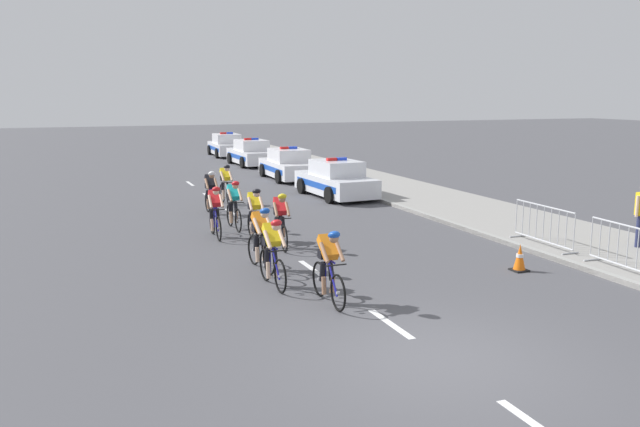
# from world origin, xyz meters

# --- Properties ---
(ground_plane) EXTENTS (160.00, 160.00, 0.00)m
(ground_plane) POSITION_xyz_m (0.00, 0.00, 0.00)
(ground_plane) COLOR #4C4C51
(sidewalk_slab) EXTENTS (4.12, 60.00, 0.12)m
(sidewalk_slab) POSITION_xyz_m (7.87, 14.00, 0.06)
(sidewalk_slab) COLOR gray
(sidewalk_slab) RESTS_ON ground
(kerb_edge) EXTENTS (0.16, 60.00, 0.13)m
(kerb_edge) POSITION_xyz_m (5.89, 14.00, 0.07)
(kerb_edge) COLOR #9E9E99
(kerb_edge) RESTS_ON ground
(lane_markings_centre) EXTENTS (0.14, 25.60, 0.01)m
(lane_markings_centre) POSITION_xyz_m (0.00, 9.68, 0.00)
(lane_markings_centre) COLOR white
(lane_markings_centre) RESTS_ON ground
(cyclist_lead) EXTENTS (0.42, 1.72, 1.56)m
(cyclist_lead) POSITION_xyz_m (-0.61, 3.14, 0.79)
(cyclist_lead) COLOR black
(cyclist_lead) RESTS_ON ground
(cyclist_second) EXTENTS (0.42, 1.72, 1.56)m
(cyclist_second) POSITION_xyz_m (-1.30, 4.63, 0.79)
(cyclist_second) COLOR black
(cyclist_second) RESTS_ON ground
(cyclist_third) EXTENTS (0.44, 1.72, 1.56)m
(cyclist_third) POSITION_xyz_m (-1.13, 6.05, 0.79)
(cyclist_third) COLOR black
(cyclist_third) RESTS_ON ground
(cyclist_fourth) EXTENTS (0.45, 1.72, 1.56)m
(cyclist_fourth) POSITION_xyz_m (-0.04, 7.97, 0.79)
(cyclist_fourth) COLOR black
(cyclist_fourth) RESTS_ON ground
(cyclist_fifth) EXTENTS (0.43, 1.72, 1.56)m
(cyclist_fifth) POSITION_xyz_m (-0.44, 9.08, 0.79)
(cyclist_fifth) COLOR black
(cyclist_fifth) RESTS_ON ground
(cyclist_sixth) EXTENTS (0.42, 1.72, 1.56)m
(cyclist_sixth) POSITION_xyz_m (-0.60, 10.83, 0.79)
(cyclist_sixth) COLOR black
(cyclist_sixth) RESTS_ON ground
(cyclist_seventh) EXTENTS (0.42, 1.72, 1.56)m
(cyclist_seventh) POSITION_xyz_m (-1.38, 9.89, 0.79)
(cyclist_seventh) COLOR black
(cyclist_seventh) RESTS_ON ground
(cyclist_eighth) EXTENTS (0.42, 1.72, 1.56)m
(cyclist_eighth) POSITION_xyz_m (-0.73, 13.57, 0.79)
(cyclist_eighth) COLOR black
(cyclist_eighth) RESTS_ON ground
(cyclist_ninth) EXTENTS (0.42, 1.72, 1.56)m
(cyclist_ninth) POSITION_xyz_m (0.22, 15.39, 0.79)
(cyclist_ninth) COLOR black
(cyclist_ninth) RESTS_ON ground
(police_car_nearest) EXTENTS (2.17, 4.48, 1.59)m
(police_car_nearest) POSITION_xyz_m (4.76, 15.59, 0.68)
(police_car_nearest) COLOR silver
(police_car_nearest) RESTS_ON ground
(police_car_second) EXTENTS (2.04, 4.42, 1.59)m
(police_car_second) POSITION_xyz_m (4.76, 21.55, 0.68)
(police_car_second) COLOR white
(police_car_second) RESTS_ON ground
(police_car_third) EXTENTS (2.09, 4.45, 1.59)m
(police_car_third) POSITION_xyz_m (4.76, 28.32, 0.68)
(police_car_third) COLOR white
(police_car_third) RESTS_ON ground
(police_car_furthest) EXTENTS (2.10, 4.45, 1.59)m
(police_car_furthest) POSITION_xyz_m (4.76, 34.46, 0.68)
(police_car_furthest) COLOR white
(police_car_furthest) RESTS_ON ground
(crowd_barrier_front) EXTENTS (0.62, 2.32, 1.07)m
(crowd_barrier_front) POSITION_xyz_m (6.37, 2.45, 0.65)
(crowd_barrier_front) COLOR #B7BABF
(crowd_barrier_front) RESTS_ON sidewalk_slab
(crowd_barrier_middle) EXTENTS (0.55, 2.32, 1.07)m
(crowd_barrier_middle) POSITION_xyz_m (6.41, 5.28, 0.65)
(crowd_barrier_middle) COLOR #B7BABF
(crowd_barrier_middle) RESTS_ON sidewalk_slab
(traffic_cone_near) EXTENTS (0.36, 0.36, 0.64)m
(traffic_cone_near) POSITION_xyz_m (4.46, 3.75, 0.31)
(traffic_cone_near) COLOR black
(traffic_cone_near) RESTS_ON ground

